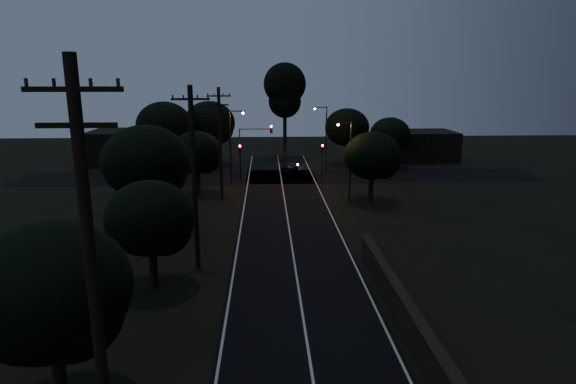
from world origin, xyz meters
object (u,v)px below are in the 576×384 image
utility_pole_near (94,295)px  streetlight_c (349,156)px  signal_mast (255,142)px  streetlight_b (325,135)px  signal_right (322,155)px  utility_pole_mid (194,176)px  streetlight_a (232,142)px  car (289,167)px  signal_left (240,156)px  utility_pole_far (220,142)px  tall_pine (285,90)px

utility_pole_near → streetlight_c: bearing=69.7°
signal_mast → streetlight_c: 13.28m
streetlight_b → signal_right: bearing=-100.0°
utility_pole_near → utility_pole_mid: bearing=90.0°
signal_right → streetlight_a: size_ratio=0.51×
streetlight_b → car: bearing=169.0°
utility_pole_mid → signal_left: (1.40, 24.99, -2.90)m
utility_pole_far → streetlight_c: utility_pole_far is taller
signal_left → streetlight_b: streetlight_b is taller
signal_mast → utility_pole_near: bearing=-94.2°
utility_pole_far → tall_pine: (7.00, 23.00, 4.12)m
car → utility_pole_far: bearing=80.6°
streetlight_a → car: (6.44, 6.81, -4.02)m
signal_right → streetlight_b: size_ratio=0.51×
signal_left → streetlight_a: streetlight_a is taller
signal_right → streetlight_a: bearing=-168.7°
tall_pine → streetlight_b: bearing=-68.6°
utility_pole_far → signal_right: bearing=37.0°
streetlight_c → car: size_ratio=2.07×
utility_pole_mid → tall_pine: 40.79m
utility_pole_near → utility_pole_mid: 17.01m
utility_pole_near → streetlight_c: utility_pole_near is taller
utility_pole_mid → streetlight_a: 23.04m
utility_pole_far → signal_left: utility_pole_far is taller
utility_pole_mid → tall_pine: (7.00, 40.00, 3.86)m
streetlight_a → streetlight_c: 13.72m
signal_mast → streetlight_b: 9.15m
utility_pole_mid → streetlight_a: bearing=88.3°
signal_right → car: (-3.47, 4.82, -2.22)m
utility_pole_near → streetlight_a: size_ratio=1.50×
utility_pole_far → signal_mast: size_ratio=1.68×
tall_pine → streetlight_c: size_ratio=1.78×
utility_pole_far → streetlight_c: bearing=-9.6°
utility_pole_far → signal_left: size_ratio=2.56×
tall_pine → signal_mast: (-3.91, -15.01, -5.26)m
streetlight_a → car: size_ratio=2.21×
streetlight_a → signal_right: bearing=11.3°
signal_right → streetlight_b: 4.45m
streetlight_a → signal_left: bearing=70.4°
utility_pole_near → car: bearing=81.3°
utility_pole_near → streetlight_c: size_ratio=1.60×
utility_pole_far → streetlight_a: size_ratio=1.31×
utility_pole_far → utility_pole_mid: bearing=-90.0°
signal_mast → signal_right: bearing=-0.0°
streetlight_a → streetlight_b: same height
utility_pole_mid → streetlight_b: size_ratio=1.38×
streetlight_a → signal_mast: bearing=39.8°
utility_pole_near → tall_pine: bearing=83.0°
utility_pole_far → signal_right: 13.53m
utility_pole_far → streetlight_b: bearing=46.7°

